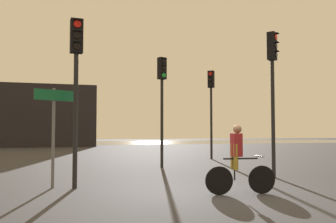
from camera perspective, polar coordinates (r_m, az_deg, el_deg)
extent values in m
plane|color=#333338|center=(9.07, 6.03, -12.33)|extent=(120.00, 120.00, 0.00)
cube|color=slate|center=(48.05, -12.35, -4.70)|extent=(80.00, 16.00, 0.01)
cube|color=black|center=(38.10, -21.63, -0.61)|extent=(13.95, 4.00, 5.86)
cylinder|color=black|center=(12.45, 15.71, -0.99)|extent=(0.12, 0.12, 3.77)
cube|color=black|center=(12.75, 15.56, 9.56)|extent=(0.40, 0.39, 0.90)
cylinder|color=red|center=(12.77, 16.13, 10.88)|extent=(0.16, 0.15, 0.19)
cube|color=black|center=(12.79, 16.21, 11.36)|extent=(0.22, 0.21, 0.02)
cylinder|color=black|center=(12.71, 16.15, 9.61)|extent=(0.16, 0.15, 0.19)
cube|color=black|center=(12.73, 16.23, 10.10)|extent=(0.22, 0.21, 0.02)
cylinder|color=black|center=(12.65, 16.17, 8.33)|extent=(0.16, 0.15, 0.19)
cube|color=black|center=(12.66, 16.25, 8.82)|extent=(0.22, 0.21, 0.02)
cylinder|color=black|center=(19.93, 6.62, -1.78)|extent=(0.12, 0.12, 3.79)
cube|color=black|center=(20.12, 6.58, 4.90)|extent=(0.40, 0.39, 0.90)
cylinder|color=red|center=(20.03, 6.46, 5.78)|extent=(0.17, 0.14, 0.19)
cube|color=black|center=(20.03, 6.45, 6.09)|extent=(0.22, 0.21, 0.02)
cylinder|color=black|center=(19.99, 6.47, 4.95)|extent=(0.17, 0.14, 0.19)
cube|color=black|center=(19.99, 6.45, 5.27)|extent=(0.22, 0.21, 0.02)
cylinder|color=black|center=(19.95, 6.47, 4.13)|extent=(0.17, 0.14, 0.19)
cube|color=black|center=(19.95, 6.46, 4.45)|extent=(0.22, 0.21, 0.02)
cylinder|color=black|center=(9.98, -13.92, -1.29)|extent=(0.12, 0.12, 3.51)
cube|color=black|center=(10.28, -13.77, 11.10)|extent=(0.34, 0.27, 0.90)
cylinder|color=red|center=(10.23, -13.65, 12.85)|extent=(0.19, 0.05, 0.19)
cube|color=black|center=(10.24, -13.62, 13.47)|extent=(0.20, 0.14, 0.02)
cylinder|color=black|center=(10.15, -13.67, 11.28)|extent=(0.19, 0.05, 0.19)
cube|color=black|center=(10.16, -13.64, 11.91)|extent=(0.20, 0.14, 0.02)
cylinder|color=black|center=(10.09, -13.69, 9.68)|extent=(0.19, 0.05, 0.19)
cube|color=black|center=(10.09, -13.66, 10.31)|extent=(0.20, 0.14, 0.02)
cylinder|color=black|center=(15.30, -0.94, -1.77)|extent=(0.12, 0.12, 3.61)
cube|color=black|center=(15.52, -0.93, 6.58)|extent=(0.38, 0.34, 0.90)
cylinder|color=black|center=(15.46, -0.63, 7.71)|extent=(0.19, 0.10, 0.19)
cube|color=black|center=(15.47, -0.59, 8.12)|extent=(0.22, 0.18, 0.02)
cylinder|color=black|center=(15.41, -0.63, 6.65)|extent=(0.19, 0.10, 0.19)
cube|color=black|center=(15.41, -0.59, 7.06)|extent=(0.22, 0.18, 0.02)
cylinder|color=green|center=(15.36, -0.63, 5.58)|extent=(0.19, 0.10, 0.19)
cube|color=black|center=(15.36, -0.59, 6.00)|extent=(0.22, 0.18, 0.02)
cylinder|color=slate|center=(10.21, -17.09, -3.84)|extent=(0.08, 0.08, 2.60)
cube|color=#116038|center=(10.20, -16.87, 2.39)|extent=(1.01, 0.49, 0.28)
cylinder|color=black|center=(9.22, 14.10, -10.03)|extent=(0.66, 0.10, 0.66)
cylinder|color=black|center=(8.84, 7.81, -10.40)|extent=(0.66, 0.10, 0.66)
cylinder|color=black|center=(8.97, 10.99, -7.06)|extent=(0.84, 0.12, 0.04)
cylinder|color=black|center=(8.93, 10.10, -8.53)|extent=(0.04, 0.04, 0.55)
cylinder|color=black|center=(9.15, 13.77, -6.63)|extent=(0.08, 0.46, 0.03)
cylinder|color=olive|center=(8.82, 10.31, -6.81)|extent=(0.11, 0.11, 0.60)
cylinder|color=olive|center=(9.00, 9.85, -6.73)|extent=(0.11, 0.11, 0.60)
cube|color=maroon|center=(8.92, 10.37, -5.03)|extent=(0.23, 0.32, 0.54)
sphere|color=#846047|center=(8.92, 10.53, -2.65)|extent=(0.20, 0.20, 0.20)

